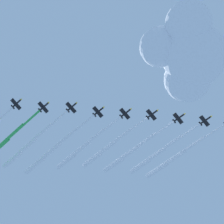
{
  "coord_description": "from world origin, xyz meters",
  "views": [
    {
      "loc": [
        117.43,
        -12.57,
        -27.29
      ],
      "look_at": [
        0.0,
        0.0,
        160.23
      ],
      "focal_mm": 54.49,
      "sensor_mm": 36.0,
      "label": 1
    }
  ],
  "objects_px": {
    "jet_starboard_mid": "(80,150)",
    "jet_port_inner": "(155,155)",
    "jet_port_outer": "(49,153)",
    "jet_lead": "(174,158)",
    "jet_port_mid": "(106,149)",
    "jet_starboard_inner": "(129,153)",
    "jet_starboard_outer": "(26,147)"
  },
  "relations": [
    {
      "from": "jet_port_outer",
      "to": "jet_port_inner",
      "type": "bearing_deg",
      "value": 85.62
    },
    {
      "from": "jet_port_inner",
      "to": "jet_starboard_outer",
      "type": "xyz_separation_m",
      "value": [
        -4.72,
        -91.29,
        2.55
      ]
    },
    {
      "from": "jet_starboard_inner",
      "to": "jet_starboard_outer",
      "type": "xyz_separation_m",
      "value": [
        -4.04,
        -72.49,
        2.26
      ]
    },
    {
      "from": "jet_starboard_mid",
      "to": "jet_starboard_outer",
      "type": "bearing_deg",
      "value": -95.1
    },
    {
      "from": "jet_port_outer",
      "to": "jet_starboard_outer",
      "type": "height_order",
      "value": "jet_starboard_outer"
    },
    {
      "from": "jet_lead",
      "to": "jet_port_mid",
      "type": "distance_m",
      "value": 49.72
    },
    {
      "from": "jet_lead",
      "to": "jet_starboard_outer",
      "type": "relative_size",
      "value": 0.98
    },
    {
      "from": "jet_starboard_mid",
      "to": "jet_starboard_inner",
      "type": "bearing_deg",
      "value": 88.92
    },
    {
      "from": "jet_starboard_inner",
      "to": "jet_port_mid",
      "type": "xyz_separation_m",
      "value": [
        0.99,
        -16.31,
        1.76
      ]
    },
    {
      "from": "jet_lead",
      "to": "jet_port_mid",
      "type": "relative_size",
      "value": 1.11
    },
    {
      "from": "jet_port_mid",
      "to": "jet_starboard_mid",
      "type": "bearing_deg",
      "value": -95.14
    },
    {
      "from": "jet_starboard_mid",
      "to": "jet_port_outer",
      "type": "xyz_separation_m",
      "value": [
        -4.39,
        -21.19,
        -0.66
      ]
    },
    {
      "from": "jet_port_inner",
      "to": "jet_starboard_outer",
      "type": "relative_size",
      "value": 0.9
    },
    {
      "from": "jet_lead",
      "to": "jet_starboard_mid",
      "type": "bearing_deg",
      "value": -88.34
    },
    {
      "from": "jet_lead",
      "to": "jet_starboard_outer",
      "type": "xyz_separation_m",
      "value": [
        -1.42,
        -105.78,
        0.25
      ]
    },
    {
      "from": "jet_starboard_mid",
      "to": "jet_port_outer",
      "type": "distance_m",
      "value": 21.65
    },
    {
      "from": "jet_port_mid",
      "to": "jet_port_outer",
      "type": "distance_m",
      "value": 39.96
    },
    {
      "from": "jet_port_inner",
      "to": "jet_port_outer",
      "type": "bearing_deg",
      "value": -94.38
    },
    {
      "from": "jet_port_inner",
      "to": "jet_port_mid",
      "type": "xyz_separation_m",
      "value": [
        0.31,
        -35.1,
        2.05
      ]
    },
    {
      "from": "jet_port_mid",
      "to": "jet_starboard_outer",
      "type": "xyz_separation_m",
      "value": [
        -5.03,
        -56.19,
        0.5
      ]
    },
    {
      "from": "jet_port_inner",
      "to": "jet_starboard_mid",
      "type": "xyz_separation_m",
      "value": [
        -1.33,
        -53.35,
        0.62
      ]
    },
    {
      "from": "jet_port_inner",
      "to": "jet_port_outer",
      "type": "relative_size",
      "value": 0.88
    },
    {
      "from": "jet_port_mid",
      "to": "jet_starboard_outer",
      "type": "relative_size",
      "value": 0.89
    },
    {
      "from": "jet_lead",
      "to": "jet_starboard_outer",
      "type": "distance_m",
      "value": 105.79
    },
    {
      "from": "jet_port_inner",
      "to": "jet_port_outer",
      "type": "height_order",
      "value": "jet_port_inner"
    },
    {
      "from": "jet_port_mid",
      "to": "jet_port_outer",
      "type": "bearing_deg",
      "value": -98.69
    },
    {
      "from": "jet_port_inner",
      "to": "jet_port_outer",
      "type": "distance_m",
      "value": 74.77
    },
    {
      "from": "jet_starboard_mid",
      "to": "jet_port_inner",
      "type": "bearing_deg",
      "value": 88.57
    },
    {
      "from": "jet_starboard_outer",
      "to": "jet_port_outer",
      "type": "bearing_deg",
      "value": 93.41
    },
    {
      "from": "jet_lead",
      "to": "jet_starboard_inner",
      "type": "distance_m",
      "value": 33.45
    },
    {
      "from": "jet_starboard_inner",
      "to": "jet_starboard_mid",
      "type": "xyz_separation_m",
      "value": [
        -0.65,
        -34.56,
        0.32
      ]
    },
    {
      "from": "jet_lead",
      "to": "jet_starboard_inner",
      "type": "bearing_deg",
      "value": -85.5
    }
  ]
}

